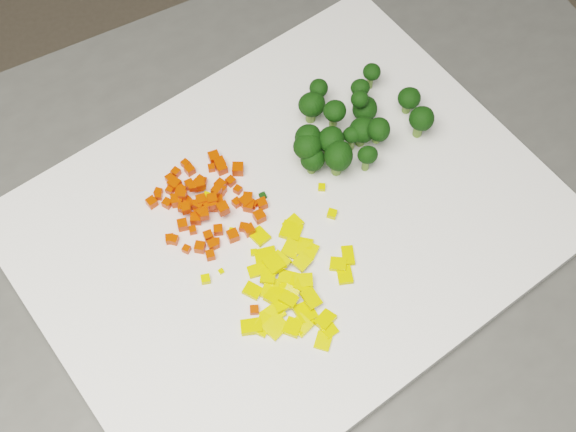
{
  "coord_description": "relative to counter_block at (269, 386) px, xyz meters",
  "views": [
    {
      "loc": [
        -0.17,
        0.27,
        1.57
      ],
      "look_at": [
        -0.15,
        0.62,
        0.92
      ],
      "focal_mm": 50.0,
      "sensor_mm": 36.0,
      "label": 1
    }
  ],
  "objects": [
    {
      "name": "counter_block",
      "position": [
        0.0,
        0.0,
        0.0
      ],
      "size": [
        1.06,
        0.93,
        0.9
      ],
      "primitive_type": "cube",
      "rotation": [
        0.0,
        0.0,
        0.42
      ],
      "color": "#484845",
      "rests_on": "ground"
    },
    {
      "name": "cutting_board",
      "position": [
        0.03,
        0.02,
        0.46
      ],
      "size": [
        0.59,
        0.57,
        0.01
      ],
      "primitive_type": "cube",
      "rotation": [
        0.0,
        0.0,
        0.59
      ],
      "color": "white",
      "rests_on": "counter_block"
    },
    {
      "name": "carrot_pile",
      "position": [
        -0.05,
        0.04,
        0.48
      ],
      "size": [
        0.1,
        0.1,
        0.03
      ],
      "primitive_type": null,
      "color": "red",
      "rests_on": "cutting_board"
    },
    {
      "name": "pepper_pile",
      "position": [
        0.03,
        -0.04,
        0.47
      ],
      "size": [
        0.12,
        0.12,
        0.02
      ],
      "primitive_type": null,
      "color": "yellow",
      "rests_on": "cutting_board"
    },
    {
      "name": "broccoli_pile",
      "position": [
        0.1,
        0.11,
        0.49
      ],
      "size": [
        0.13,
        0.13,
        0.06
      ],
      "primitive_type": null,
      "color": "black",
      "rests_on": "cutting_board"
    },
    {
      "name": "carrot_cube_0",
      "position": [
        -0.03,
        0.05,
        0.47
      ],
      "size": [
        0.01,
        0.01,
        0.01
      ],
      "primitive_type": "cube",
      "rotation": [
        0.0,
        0.0,
        2.55
      ],
      "color": "red",
      "rests_on": "carrot_pile"
    },
    {
      "name": "carrot_cube_1",
      "position": [
        -0.08,
        0.0,
        0.47
      ],
      "size": [
        0.01,
        0.01,
        0.01
      ],
      "primitive_type": "cube",
      "rotation": [
        0.0,
        0.0,
        1.24
      ],
      "color": "red",
      "rests_on": "carrot_pile"
    },
    {
      "name": "carrot_cube_2",
      "position": [
        -0.05,
        0.04,
        0.48
      ],
      "size": [
        0.01,
        0.01,
        0.01
      ],
      "primitive_type": "cube",
      "rotation": [
        0.0,
        0.0,
        0.28
      ],
      "color": "red",
      "rests_on": "carrot_pile"
    },
    {
      "name": "carrot_cube_3",
      "position": [
        -0.04,
        0.04,
        0.47
      ],
      "size": [
        0.01,
        0.01,
        0.01
      ],
      "primitive_type": "cube",
      "rotation": [
        0.0,
        0.0,
        2.18
      ],
      "color": "red",
      "rests_on": "carrot_pile"
    },
    {
      "name": "carrot_cube_4",
      "position": [
        -0.01,
        0.04,
        0.47
      ],
      "size": [
        0.01,
        0.01,
        0.01
      ],
      "primitive_type": "cube",
      "rotation": [
        0.0,
        0.0,
        2.99
      ],
      "color": "red",
      "rests_on": "carrot_pile"
    },
    {
      "name": "carrot_cube_5",
      "position": [
        -0.06,
        0.01,
        0.47
      ],
      "size": [
        0.01,
        0.01,
        0.01
      ],
      "primitive_type": "cube",
      "rotation": [
        0.0,
        0.0,
        0.17
      ],
      "color": "red",
      "rests_on": "carrot_pile"
    },
    {
      "name": "carrot_cube_6",
      "position": [
        -0.09,
        0.06,
        0.47
      ],
      "size": [
        0.01,
        0.01,
        0.01
      ],
      "primitive_type": "cube",
      "rotation": [
        0.0,
        0.0,
        1.21
      ],
      "color": "red",
      "rests_on": "carrot_pile"
    },
    {
      "name": "carrot_cube_7",
      "position": [
        -0.04,
        0.01,
        0.47
      ],
      "size": [
        0.01,
        0.01,
        0.01
      ],
      "primitive_type": "cube",
      "rotation": [
        0.0,
        0.0,
        1.62
      ],
      "color": "red",
      "rests_on": "carrot_pile"
    },
    {
      "name": "carrot_cube_8",
      "position": [
        -0.04,
        -0.01,
        0.47
      ],
      "size": [
        0.01,
        0.01,
        0.01
      ],
      "primitive_type": "cube",
      "rotation": [
        0.0,
        0.0,
        1.78
      ],
      "color": "red",
      "rests_on": "carrot_pile"
    },
    {
      "name": "carrot_cube_9",
      "position": [
        -0.04,
        -0.0,
        0.47
      ],
      "size": [
        0.01,
        0.01,
        0.01
      ],
      "primitive_type": "cube",
      "rotation": [
        0.0,
        0.0,
        3.09
      ],
      "color": "red",
      "rests_on": "carrot_pile"
    },
    {
      "name": "carrot_cube_10",
      "position": [
        -0.06,
        0.03,
        0.48
      ],
      "size": [
        0.01,
        0.01,
        0.01
      ],
      "primitive_type": "cube",
      "rotation": [
        0.0,
        0.0,
        1.84
      ],
      "color": "red",
      "rests_on": "carrot_pile"
    },
    {
      "name": "carrot_cube_11",
      "position": [
        -0.07,
        0.05,
        0.47
      ],
      "size": [
        0.01,
        0.01,
        0.01
      ],
      "primitive_type": "cube",
      "rotation": [
        0.0,
        0.0,
        1.36
      ],
      "color": "red",
      "rests_on": "carrot_pile"
    },
    {
      "name": "carrot_cube_12",
      "position": [
        -0.07,
        0.05,
        0.47
      ],
      "size": [
        0.01,
        0.01,
        0.01
      ],
      "primitive_type": "cube",
      "rotation": [
        0.0,
        0.0,
        1.36
      ],
      "color": "red",
      "rests_on": "carrot_pile"
    },
    {
      "name": "carrot_cube_13",
      "position": [
        -0.08,
        0.04,
        0.47
      ],
      "size": [
        0.01,
        0.01,
        0.01
      ],
      "primitive_type": "cube",
      "rotation": [
        0.0,
        0.0,
        0.98
      ],
      "color": "red",
      "rests_on": "carrot_pile"
    },
    {
      "name": "carrot_cube_14",
      "position": [
        -0.07,
        0.06,
        0.47
      ],
      "size": [
        0.01,
        0.01,
        0.01
      ],
      "primitive_type": "cube",
      "rotation": [
        0.0,
        0.0,
        0.89
      ],
      "color": "red",
      "rests_on": "carrot_pile"
    },
    {
      "name": "carrot_cube_15",
      "position": [
        -0.06,
        0.04,
        0.47
      ],
      "size": [
        0.01,
        0.01,
        0.01
      ],
      "primitive_type": "cube",
      "rotation": [
        0.0,
        0.0,
        1.37
      ],
      "color": "red",
      "rests_on": "carrot_pile"
    },
    {
      "name": "carrot_cube_16",
      "position": [
        -0.03,
        0.08,
        0.47
      ],
      "size": [
        0.01,
        0.01,
        0.01
      ],
      "primitive_type": "cube",
      "rotation": [
        0.0,
        0.0,
        1.96
      ],
      "color": "red",
      "rests_on": "carrot_pile"
    },
    {
      "name": "carrot_cube_17",
      "position": [
        -0.03,
        0.03,
        0.48
      ],
      "size": [
        0.01,
        0.01,
        0.01
      ],
      "primitive_type": "cube",
      "rotation": [
        0.0,
        0.0,
        1.98
      ],
      "color": "red",
      "rests_on": "carrot_pile"
    },
    {
      "name": "carrot_cube_18",
      "position": [
        -0.0,
        0.04,
        0.47
      ],
      "size": [
        0.01,
        0.01,
        0.01
      ],
      "primitive_type": "cube",
      "rotation": [
        0.0,
        0.0,
        2.58
      ],
      "color": "red",
      "rests_on": "carrot_pile"
    },
    {
      "name": "carrot_cube_19",
      "position": [
        -0.02,
        0.05,
        0.47
      ],
      "size": [
        0.01,
        0.01,
        0.01
      ],
      "primitive_type": "cube",
      "rotation": [
        0.0,
        0.0,
        2.5
      ],
      "color": "red",
      "rests_on": "carrot_pile"
    },
    {
      "name": "carrot_cube_20",
      "position": [
        0.01,
        0.04,
        0.47
      ],
      "size": [
        0.01,
        0.01,
        0.01
      ],
      "primitive_type": "cube",
      "rotation": [
        0.0,
        0.0,
        1.91
      ],
      "color": "red",
      "rests_on": "carrot_pile"
    },
    {
      "name": "carrot_cube_21",
      "position": [
        -0.02,
        0.06,
        0.47
      ],
      "size": [
        0.01,
        0.01,
        0.01
      ],
      "primitive_type": "cube",
      "rotation": [
        0.0,
        0.0,
        2.31
      ],
      "color": "red",
      "rests_on": "carrot_pile"
    },
    {
      "name": "carrot_cube_22",
      "position": [
        -0.05,
        0.03,
        0.47
      ],
      "size": [
        0.01,
        0.01,
        0.01
      ],
      "primitive_type": "cube",
      "rotation": [
        0.0,
        0.0,
        1.69
      ],
      "color": "red",
      "rests_on": "carrot_pile"
    },
    {
      "name": "carrot_cube_23",
      "position": [
        -0.05,
        0.04,
        0.47
      ],
      "size": [
        0.01,
        0.01,
        0.01
      ],
      "primitive_type": "cube",
      "rotation": [
        0.0,
        0.0,
        0.08
      ],
      "color": "red",
      "rests_on": "carrot_pile"
    },
    {
      "name": "carrot_cube_24",
      "position": [
        -0.01,
        0.01,
        0.47
      ],
      "size": [
        0.01,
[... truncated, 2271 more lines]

